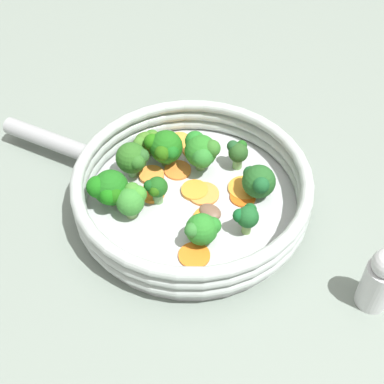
# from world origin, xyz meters

# --- Properties ---
(ground_plane) EXTENTS (4.00, 4.00, 0.00)m
(ground_plane) POSITION_xyz_m (0.00, 0.00, 0.00)
(ground_plane) COLOR slate
(skillet) EXTENTS (0.30, 0.30, 0.02)m
(skillet) POSITION_xyz_m (0.00, 0.00, 0.01)
(skillet) COLOR #B2B5B7
(skillet) RESTS_ON ground_plane
(skillet_rim_wall) EXTENTS (0.32, 0.32, 0.05)m
(skillet_rim_wall) POSITION_xyz_m (0.00, 0.00, 0.04)
(skillet_rim_wall) COLOR #ACB6B3
(skillet_rim_wall) RESTS_ON skillet
(skillet_handle) EXTENTS (0.15, 0.12, 0.03)m
(skillet_handle) POSITION_xyz_m (0.19, 0.14, 0.03)
(skillet_handle) COLOR #999B9E
(skillet_handle) RESTS_ON skillet
(skillet_rivet_left) EXTENTS (0.01, 0.01, 0.01)m
(skillet_rivet_left) POSITION_xyz_m (0.14, 0.05, 0.02)
(skillet_rivet_left) COLOR #B6B8B9
(skillet_rivet_left) RESTS_ON skillet
(skillet_rivet_right) EXTENTS (0.01, 0.01, 0.01)m
(skillet_rivet_right) POSITION_xyz_m (0.09, 0.11, 0.02)
(skillet_rivet_right) COLOR #AEB5BA
(skillet_rivet_right) RESTS_ON skillet
(carrot_slice_0) EXTENTS (0.06, 0.06, 0.00)m
(carrot_slice_0) POSITION_xyz_m (-0.00, -0.02, 0.02)
(carrot_slice_0) COLOR orange
(carrot_slice_0) RESTS_ON skillet
(carrot_slice_1) EXTENTS (0.04, 0.04, 0.01)m
(carrot_slice_1) POSITION_xyz_m (0.03, 0.04, 0.02)
(carrot_slice_1) COLOR orange
(carrot_slice_1) RESTS_ON skillet
(carrot_slice_2) EXTENTS (0.06, 0.06, 0.00)m
(carrot_slice_2) POSITION_xyz_m (-0.02, -0.07, 0.02)
(carrot_slice_2) COLOR orange
(carrot_slice_2) RESTS_ON skillet
(carrot_slice_3) EXTENTS (0.05, 0.05, 0.01)m
(carrot_slice_3) POSITION_xyz_m (0.06, 0.03, 0.02)
(carrot_slice_3) COLOR orange
(carrot_slice_3) RESTS_ON skillet
(carrot_slice_4) EXTENTS (0.05, 0.05, 0.01)m
(carrot_slice_4) POSITION_xyz_m (0.09, -0.05, 0.02)
(carrot_slice_4) COLOR orange
(carrot_slice_4) RESTS_ON skillet
(carrot_slice_5) EXTENTS (0.04, 0.04, 0.00)m
(carrot_slice_5) POSITION_xyz_m (0.06, -0.01, 0.02)
(carrot_slice_5) COLOR orange
(carrot_slice_5) RESTS_ON skillet
(carrot_slice_6) EXTENTS (0.04, 0.04, 0.01)m
(carrot_slice_6) POSITION_xyz_m (-0.04, 0.00, 0.02)
(carrot_slice_6) COLOR orange
(carrot_slice_6) RESTS_ON skillet
(carrot_slice_7) EXTENTS (0.05, 0.05, 0.01)m
(carrot_slice_7) POSITION_xyz_m (0.01, -0.01, 0.02)
(carrot_slice_7) COLOR orange
(carrot_slice_7) RESTS_ON skillet
(carrot_slice_8) EXTENTS (0.04, 0.04, 0.00)m
(carrot_slice_8) POSITION_xyz_m (0.11, -0.04, 0.02)
(carrot_slice_8) COLOR orange
(carrot_slice_8) RESTS_ON skillet
(carrot_slice_9) EXTENTS (0.06, 0.06, 0.00)m
(carrot_slice_9) POSITION_xyz_m (-0.09, 0.04, 0.02)
(carrot_slice_9) COLOR orange
(carrot_slice_9) RESTS_ON skillet
(carrot_slice_10) EXTENTS (0.05, 0.05, 0.00)m
(carrot_slice_10) POSITION_xyz_m (-0.03, -0.06, 0.02)
(carrot_slice_10) COLOR #E15C14
(carrot_slice_10) RESTS_ON skillet
(broccoli_floret_0) EXTENTS (0.04, 0.05, 0.04)m
(broccoli_floret_0) POSITION_xyz_m (-0.07, 0.02, 0.04)
(broccoli_floret_0) COLOR #87A361
(broccoli_floret_0) RESTS_ON skillet
(broccoli_floret_1) EXTENTS (0.04, 0.04, 0.04)m
(broccoli_floret_1) POSITION_xyz_m (0.02, 0.08, 0.04)
(broccoli_floret_1) COLOR #80A862
(broccoli_floret_1) RESTS_ON skillet
(broccoli_floret_2) EXTENTS (0.03, 0.03, 0.04)m
(broccoli_floret_2) POSITION_xyz_m (0.02, 0.04, 0.04)
(broccoli_floret_2) COLOR #71A360
(broccoli_floret_2) RESTS_ON skillet
(broccoli_floret_3) EXTENTS (0.05, 0.04, 0.05)m
(broccoli_floret_3) POSITION_xyz_m (0.08, 0.05, 0.05)
(broccoli_floret_3) COLOR #7EB56D
(broccoli_floret_3) RESTS_ON skillet
(broccoli_floret_4) EXTENTS (0.03, 0.04, 0.04)m
(broccoli_floret_4) POSITION_xyz_m (0.11, 0.02, 0.04)
(broccoli_floret_4) COLOR #8EAF68
(broccoli_floret_4) RESTS_ON skillet
(broccoli_floret_5) EXTENTS (0.05, 0.05, 0.05)m
(broccoli_floret_5) POSITION_xyz_m (-0.03, -0.08, 0.04)
(broccoli_floret_5) COLOR #7BB660
(broccoli_floret_5) RESTS_ON skillet
(broccoli_floret_6) EXTENTS (0.03, 0.03, 0.04)m
(broccoli_floret_6) POSITION_xyz_m (0.03, -0.09, 0.04)
(broccoli_floret_6) COLOR #75A45B
(broccoli_floret_6) RESTS_ON skillet
(broccoli_floret_7) EXTENTS (0.03, 0.03, 0.04)m
(broccoli_floret_7) POSITION_xyz_m (-0.08, -0.04, 0.04)
(broccoli_floret_7) COLOR #7CA256
(broccoli_floret_7) RESTS_ON skillet
(broccoli_floret_8) EXTENTS (0.05, 0.05, 0.06)m
(broccoli_floret_8) POSITION_xyz_m (0.08, 0.01, 0.05)
(broccoli_floret_8) COLOR #69924A
(broccoli_floret_8) RESTS_ON skillet
(broccoli_floret_9) EXTENTS (0.05, 0.06, 0.05)m
(broccoli_floret_9) POSITION_xyz_m (0.04, 0.10, 0.05)
(broccoli_floret_9) COLOR #78984F
(broccoli_floret_9) RESTS_ON skillet
(broccoli_floret_10) EXTENTS (0.06, 0.05, 0.06)m
(broccoli_floret_10) POSITION_xyz_m (0.05, -0.04, 0.05)
(broccoli_floret_10) COLOR #6A9654
(broccoli_floret_10) RESTS_ON skillet
(mushroom_piece_0) EXTENTS (0.04, 0.03, 0.01)m
(mushroom_piece_0) POSITION_xyz_m (-0.03, -0.01, 0.02)
(mushroom_piece_0) COLOR brown
(mushroom_piece_0) RESTS_ON skillet
(salt_shaker) EXTENTS (0.04, 0.04, 0.09)m
(salt_shaker) POSITION_xyz_m (-0.23, -0.12, 0.05)
(salt_shaker) COLOR silver
(salt_shaker) RESTS_ON ground_plane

